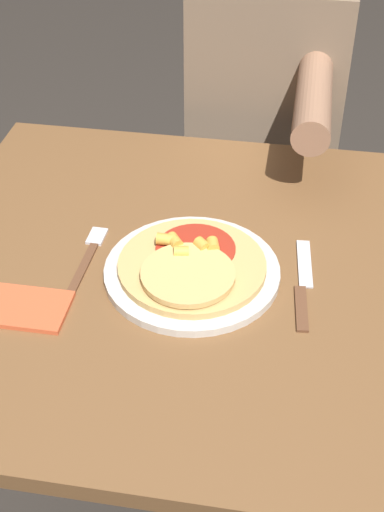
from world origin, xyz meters
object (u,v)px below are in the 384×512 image
dining_table (205,323)px  plate (192,272)px  knife (303,285)px  person_diner (266,112)px  fork (89,255)px  pizza (191,265)px

dining_table → plate: (-0.02, -0.02, 0.13)m
plate → knife: (0.18, 0.00, -0.00)m
knife → person_diner: 0.65m
dining_table → knife: knife is taller
dining_table → fork: size_ratio=5.52×
pizza → knife: size_ratio=1.09×
person_diner → fork: bearing=-111.7°
person_diner → plate: bearing=-96.0°
pizza → fork: size_ratio=1.37×
dining_table → plate: bearing=-138.7°
dining_table → person_diner: person_diner is taller
fork → plate: bearing=-6.4°
fork → knife: same height
dining_table → knife: bearing=-5.2°
dining_table → pizza: pizza is taller
plate → pizza: 0.02m
plate → fork: (-0.18, 0.02, -0.00)m
knife → person_diner: (-0.11, 0.64, -0.03)m
dining_table → plate: 0.13m
dining_table → fork: bearing=179.1°
fork → knife: 0.36m
plate → pizza: (-0.00, -0.00, 0.02)m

